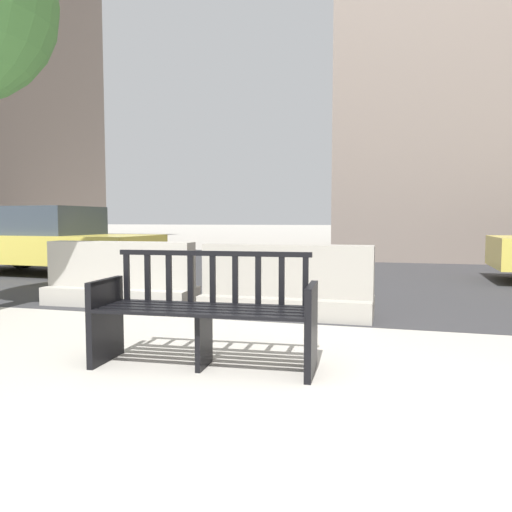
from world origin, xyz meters
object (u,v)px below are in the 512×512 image
jersey_barrier_centre (286,287)px  car_taxi_near (45,241)px  jersey_barrier_left (121,279)px  street_bench (205,315)px

jersey_barrier_centre → car_taxi_near: (-5.78, 3.10, 0.35)m
jersey_barrier_left → car_taxi_near: (-3.50, 2.94, 0.35)m
jersey_barrier_left → car_taxi_near: bearing=140.0°
jersey_barrier_centre → jersey_barrier_left: (-2.28, 0.17, 0.00)m
jersey_barrier_centre → car_taxi_near: car_taxi_near is taller
jersey_barrier_left → car_taxi_near: 4.58m
street_bench → jersey_barrier_left: bearing=132.1°
street_bench → jersey_barrier_centre: street_bench is taller
car_taxi_near → jersey_barrier_centre: bearing=-28.2°
street_bench → jersey_barrier_centre: 2.16m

